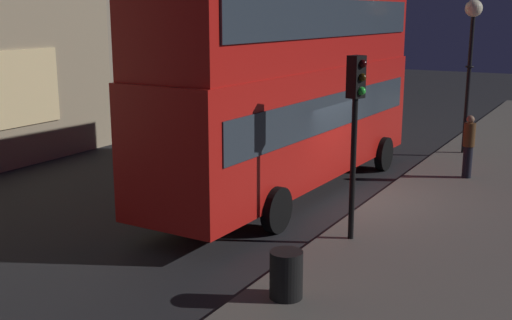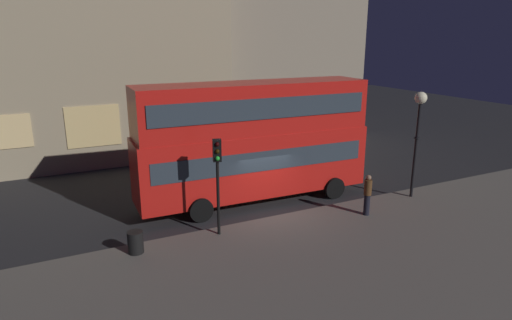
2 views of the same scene
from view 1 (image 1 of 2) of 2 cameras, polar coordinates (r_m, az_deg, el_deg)
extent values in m
plane|color=#232326|center=(16.81, 7.96, -3.65)|extent=(80.00, 80.00, 0.00)
cube|color=#F9E09E|center=(21.25, -20.19, 6.01)|extent=(2.98, 0.06, 2.36)
cube|color=#F9E09E|center=(25.81, -15.03, 6.90)|extent=(1.88, 0.06, 2.21)
cube|color=#F2D18C|center=(27.94, -10.84, 8.31)|extent=(1.88, 0.06, 2.17)
cube|color=#F9E09E|center=(30.26, -7.20, 8.11)|extent=(1.88, 0.06, 2.12)
cube|color=#F9E09E|center=(32.63, -4.10, 9.19)|extent=(1.88, 0.06, 2.53)
cube|color=red|center=(17.03, 3.20, 3.47)|extent=(11.03, 2.73, 2.89)
cube|color=red|center=(16.80, 3.31, 12.13)|extent=(10.81, 2.68, 2.24)
cube|color=#2D3842|center=(16.98, 3.21, 4.67)|extent=(10.15, 2.77, 0.90)
cube|color=#2D3842|center=(16.80, 3.32, 12.51)|extent=(10.15, 2.77, 0.90)
cube|color=#F2D84C|center=(21.75, 10.26, 13.76)|extent=(0.12, 1.45, 0.44)
sphere|color=white|center=(22.45, 8.03, 2.83)|extent=(0.24, 0.24, 0.24)
sphere|color=white|center=(21.89, 11.79, 2.42)|extent=(0.24, 0.24, 0.24)
cylinder|color=black|center=(21.12, 4.91, 1.30)|extent=(1.05, 0.27, 1.04)
cylinder|color=black|center=(20.17, 11.31, 0.54)|extent=(1.05, 0.27, 1.04)
cylinder|color=black|center=(15.53, -6.24, -2.99)|extent=(1.05, 0.27, 1.04)
cylinder|color=black|center=(14.20, 1.85, -4.45)|extent=(1.05, 0.27, 1.04)
cylinder|color=black|center=(13.36, 8.61, -0.87)|extent=(0.12, 0.12, 2.98)
cube|color=black|center=(13.04, 8.89, 7.32)|extent=(0.38, 0.34, 0.85)
sphere|color=black|center=(12.93, 9.46, 8.45)|extent=(0.17, 0.17, 0.17)
sphere|color=black|center=(12.95, 9.42, 7.26)|extent=(0.17, 0.17, 0.17)
sphere|color=green|center=(12.98, 9.37, 6.08)|extent=(0.17, 0.17, 0.17)
cylinder|color=black|center=(22.62, 18.34, 6.27)|extent=(0.14, 0.14, 4.54)
torus|color=black|center=(22.56, 18.46, 7.88)|extent=(0.28, 0.28, 0.06)
sphere|color=#F9EFC6|center=(22.50, 18.80, 12.65)|extent=(0.56, 0.56, 0.56)
cylinder|color=black|center=(19.42, 18.28, -0.17)|extent=(0.26, 0.26, 0.92)
cylinder|color=#513319|center=(19.26, 18.45, 2.14)|extent=(0.33, 0.33, 0.67)
sphere|color=#8C664C|center=(19.19, 18.54, 3.45)|extent=(0.22, 0.22, 0.22)
cylinder|color=black|center=(10.82, 2.70, -10.14)|extent=(0.56, 0.56, 0.81)
camera|label=2|loc=(12.46, 90.41, 13.54)|focal=30.76mm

